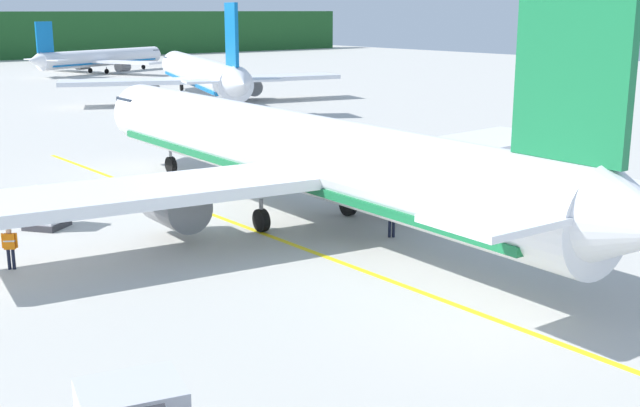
{
  "coord_description": "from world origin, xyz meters",
  "views": [
    {
      "loc": [
        -35.23,
        -14.81,
        10.24
      ],
      "look_at": [
        -13.97,
        11.72,
        2.0
      ],
      "focal_mm": 44.95,
      "sensor_mm": 36.0,
      "label": 1
    }
  ],
  "objects_px": {
    "cargo_container_mid": "(46,209)",
    "crew_loader_left": "(10,245)",
    "airliner_foreground": "(295,153)",
    "airliner_mid_apron": "(202,74)",
    "airliner_far_taxiway": "(101,58)",
    "crew_marshaller": "(392,216)"
  },
  "relations": [
    {
      "from": "airliner_mid_apron",
      "to": "crew_marshaller",
      "type": "distance_m",
      "value": 58.79
    },
    {
      "from": "cargo_container_mid",
      "to": "crew_loader_left",
      "type": "bearing_deg",
      "value": -122.64
    },
    {
      "from": "cargo_container_mid",
      "to": "crew_loader_left",
      "type": "height_order",
      "value": "cargo_container_mid"
    },
    {
      "from": "airliner_far_taxiway",
      "to": "crew_loader_left",
      "type": "height_order",
      "value": "airliner_far_taxiway"
    },
    {
      "from": "airliner_foreground",
      "to": "cargo_container_mid",
      "type": "xyz_separation_m",
      "value": [
        -10.32,
        6.25,
        -2.45
      ]
    },
    {
      "from": "airliner_foreground",
      "to": "crew_marshaller",
      "type": "bearing_deg",
      "value": -74.51
    },
    {
      "from": "airliner_foreground",
      "to": "airliner_mid_apron",
      "type": "distance_m",
      "value": 54.44
    },
    {
      "from": "airliner_far_taxiway",
      "to": "cargo_container_mid",
      "type": "relative_size",
      "value": 12.19
    },
    {
      "from": "airliner_far_taxiway",
      "to": "cargo_container_mid",
      "type": "distance_m",
      "value": 100.18
    },
    {
      "from": "cargo_container_mid",
      "to": "airliner_mid_apron",
      "type": "bearing_deg",
      "value": 51.59
    },
    {
      "from": "airliner_foreground",
      "to": "crew_loader_left",
      "type": "bearing_deg",
      "value": 176.51
    },
    {
      "from": "cargo_container_mid",
      "to": "crew_loader_left",
      "type": "relative_size",
      "value": 1.36
    },
    {
      "from": "airliner_foreground",
      "to": "crew_marshaller",
      "type": "relative_size",
      "value": 24.22
    },
    {
      "from": "airliner_mid_apron",
      "to": "crew_loader_left",
      "type": "bearing_deg",
      "value": -127.8
    },
    {
      "from": "airliner_foreground",
      "to": "crew_loader_left",
      "type": "relative_size",
      "value": 24.08
    },
    {
      "from": "airliner_far_taxiway",
      "to": "airliner_mid_apron",
      "type": "bearing_deg",
      "value": -100.47
    },
    {
      "from": "airliner_foreground",
      "to": "cargo_container_mid",
      "type": "distance_m",
      "value": 12.32
    },
    {
      "from": "airliner_mid_apron",
      "to": "crew_loader_left",
      "type": "relative_size",
      "value": 21.47
    },
    {
      "from": "airliner_foreground",
      "to": "crew_loader_left",
      "type": "height_order",
      "value": "airliner_foreground"
    },
    {
      "from": "airliner_foreground",
      "to": "crew_loader_left",
      "type": "distance_m",
      "value": 14.02
    },
    {
      "from": "airliner_foreground",
      "to": "crew_marshaller",
      "type": "distance_m",
      "value": 6.06
    },
    {
      "from": "cargo_container_mid",
      "to": "airliner_foreground",
      "type": "bearing_deg",
      "value": -31.2
    }
  ]
}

